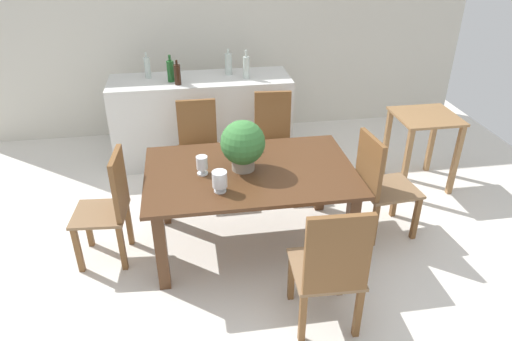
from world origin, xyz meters
TOP-DOWN VIEW (x-y plane):
  - ground_plane at (0.00, 0.00)m, footprint 7.04×7.04m
  - back_wall at (0.00, 2.60)m, footprint 6.40×0.10m
  - dining_table at (0.00, 0.01)m, footprint 1.71×1.10m
  - chair_near_right at (0.38, -1.03)m, footprint 0.48×0.49m
  - chair_head_end at (-1.14, 0.00)m, footprint 0.46×0.44m
  - chair_foot_end at (1.13, 0.00)m, footprint 0.52×0.48m
  - chair_far_right at (0.39, 1.04)m, footprint 0.44×0.45m
  - chair_far_left at (-0.38, 1.04)m, footprint 0.43×0.44m
  - flower_centerpiece at (-0.05, 0.04)m, footprint 0.36×0.36m
  - crystal_vase_left at (-0.39, 0.01)m, footprint 0.09×0.09m
  - crystal_vase_center_near at (-0.27, -0.28)m, footprint 0.11×0.11m
  - wine_glass at (0.07, 0.38)m, footprint 0.07×0.07m
  - kitchen_counter at (-0.31, 1.73)m, footprint 2.00×0.63m
  - wine_bottle_clear at (-0.54, 1.56)m, footprint 0.07×0.07m
  - wine_bottle_tall at (-0.61, 1.68)m, footprint 0.08×0.08m
  - wine_bottle_dark at (-0.86, 1.84)m, footprint 0.07×0.07m
  - wine_bottle_amber at (0.02, 1.82)m, footprint 0.08×0.08m
  - wine_bottle_green at (0.20, 1.65)m, footprint 0.07×0.07m
  - side_table at (1.90, 0.76)m, footprint 0.61×0.58m

SIDE VIEW (x-z plane):
  - ground_plane at x=0.00m, z-range 0.00..0.00m
  - kitchen_counter at x=-0.31m, z-range 0.00..0.97m
  - chair_far_left at x=-0.38m, z-range 0.05..0.99m
  - chair_head_end at x=-1.14m, z-range 0.04..1.02m
  - chair_foot_end at x=1.13m, z-range 0.05..1.02m
  - chair_far_right at x=0.39m, z-range 0.04..1.04m
  - chair_near_right at x=0.38m, z-range 0.04..1.08m
  - side_table at x=1.90m, z-range 0.20..0.99m
  - dining_table at x=0.00m, z-range 0.25..0.99m
  - crystal_vase_left at x=-0.39m, z-range 0.75..0.91m
  - crystal_vase_center_near at x=-0.27m, z-range 0.76..0.92m
  - wine_glass at x=0.07m, z-range 0.77..0.92m
  - flower_centerpiece at x=-0.05m, z-range 0.76..1.18m
  - wine_bottle_clear at x=-0.54m, z-range 0.95..1.21m
  - wine_bottle_tall at x=-0.61m, z-range 0.95..1.23m
  - wine_bottle_dark at x=-0.86m, z-range 0.95..1.23m
  - wine_bottle_amber at x=0.02m, z-range 0.95..1.24m
  - wine_bottle_green at x=0.20m, z-range 0.94..1.25m
  - back_wall at x=0.00m, z-range 0.00..2.60m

